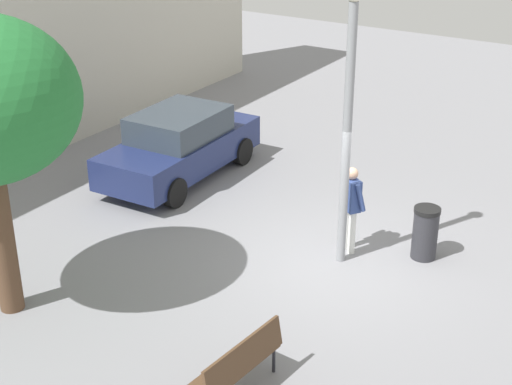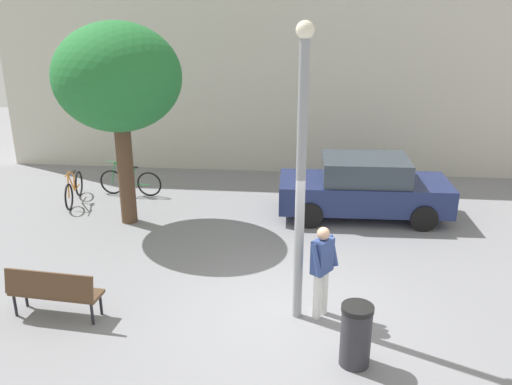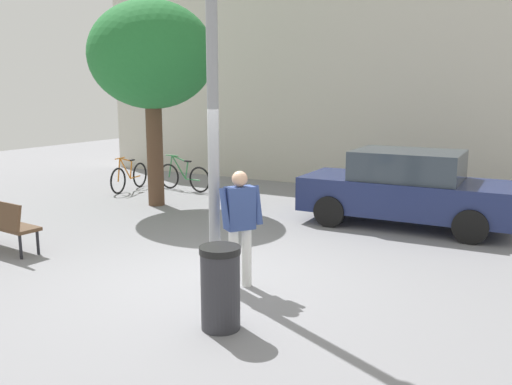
% 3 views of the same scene
% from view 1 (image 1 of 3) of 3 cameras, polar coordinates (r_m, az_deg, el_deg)
% --- Properties ---
extents(ground_plane, '(36.00, 36.00, 0.00)m').
position_cam_1_polar(ground_plane, '(14.15, 6.10, -5.01)').
color(ground_plane, gray).
extents(lamppost, '(0.28, 0.28, 4.93)m').
position_cam_1_polar(lamppost, '(13.05, 6.81, 5.45)').
color(lamppost, gray).
rests_on(lamppost, ground_plane).
extents(person_by_lamppost, '(0.53, 0.61, 1.67)m').
position_cam_1_polar(person_by_lamppost, '(14.07, 7.03, -0.82)').
color(person_by_lamppost, white).
rests_on(person_by_lamppost, ground_plane).
extents(park_bench, '(1.64, 0.61, 0.92)m').
position_cam_1_polar(park_bench, '(10.63, -1.34, -12.52)').
color(park_bench, '#513823').
rests_on(park_bench, ground_plane).
extents(parked_car_navy, '(4.25, 1.92, 1.55)m').
position_cam_1_polar(parked_car_navy, '(17.30, -5.65, 3.54)').
color(parked_car_navy, navy).
rests_on(parked_car_navy, ground_plane).
extents(trash_bin, '(0.48, 0.48, 1.00)m').
position_cam_1_polar(trash_bin, '(14.27, 12.42, -2.92)').
color(trash_bin, '#2D2D33').
rests_on(trash_bin, ground_plane).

